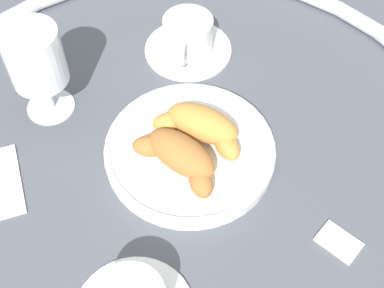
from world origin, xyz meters
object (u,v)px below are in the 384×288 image
(coffee_cup_far, at_px, (188,39))
(sugar_packet, at_px, (339,241))
(croissant_large, at_px, (201,126))
(croissant_small, at_px, (180,156))
(pastry_plate, at_px, (192,152))
(juice_glass_left, at_px, (36,61))

(coffee_cup_far, xyz_separation_m, sugar_packet, (-0.37, 0.06, -0.02))
(sugar_packet, bearing_deg, coffee_cup_far, -19.58)
(croissant_large, distance_m, coffee_cup_far, 0.18)
(croissant_large, xyz_separation_m, croissant_small, (-0.02, 0.05, 0.00))
(pastry_plate, bearing_deg, croissant_small, 111.88)
(coffee_cup_far, relative_size, juice_glass_left, 0.97)
(croissant_large, height_order, sugar_packet, croissant_large)
(sugar_packet, bearing_deg, juice_glass_left, 12.09)
(pastry_plate, bearing_deg, sugar_packet, -163.18)
(croissant_large, distance_m, croissant_small, 0.05)
(pastry_plate, xyz_separation_m, coffee_cup_far, (0.16, -0.12, 0.01))
(pastry_plate, xyz_separation_m, croissant_small, (-0.01, 0.03, 0.03))
(croissant_large, height_order, coffee_cup_far, croissant_large)
(croissant_large, distance_m, sugar_packet, 0.22)
(sugar_packet, bearing_deg, croissant_large, -0.35)
(croissant_large, relative_size, juice_glass_left, 0.89)
(sugar_packet, bearing_deg, pastry_plate, 6.00)
(croissant_large, xyz_separation_m, juice_glass_left, (0.18, 0.13, 0.05))
(juice_glass_left, bearing_deg, sugar_packet, -157.08)
(pastry_plate, distance_m, sugar_packet, 0.22)
(croissant_large, relative_size, sugar_packet, 2.49)
(croissant_small, xyz_separation_m, juice_glass_left, (0.20, 0.08, 0.05))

